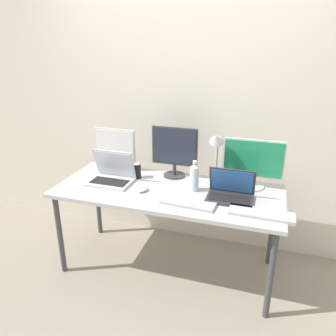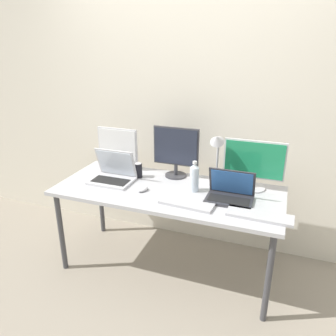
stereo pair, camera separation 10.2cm
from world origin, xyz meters
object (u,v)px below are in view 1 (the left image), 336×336
monitor_right (253,162)px  laptop_secondary (231,192)px  mouse_by_keyboard (143,189)px  desk_lamp (216,150)px  monitor_center (174,150)px  laptop_silver (112,175)px  monitor_left (115,149)px  keyboard_aux (188,203)px  keyboard_main (261,214)px  soda_can_near_keyboard (137,171)px  water_bottle (194,177)px  work_desk (168,196)px

monitor_right → laptop_secondary: size_ratio=1.39×
mouse_by_keyboard → desk_lamp: desk_lamp is taller
monitor_center → laptop_silver: monitor_center is taller
monitor_left → monitor_center: size_ratio=0.88×
desk_lamp → monitor_center: bearing=161.6°
monitor_center → keyboard_aux: monitor_center is taller
monitor_left → keyboard_main: size_ratio=0.88×
soda_can_near_keyboard → monitor_right: bearing=6.1°
keyboard_main → mouse_by_keyboard: mouse_by_keyboard is taller
laptop_silver → mouse_by_keyboard: bearing=-17.9°
laptop_secondary → desk_lamp: bearing=131.5°
monitor_right → desk_lamp: (-0.28, -0.09, 0.11)m
monitor_center → keyboard_aux: (0.24, -0.48, -0.22)m
soda_can_near_keyboard → desk_lamp: 0.71m
monitor_right → keyboard_main: (0.11, -0.45, -0.20)m
soda_can_near_keyboard → monitor_center: bearing=24.4°
laptop_silver → keyboard_main: size_ratio=0.80×
water_bottle → laptop_silver: bearing=-176.7°
laptop_silver → desk_lamp: size_ratio=0.75×
monitor_right → soda_can_near_keyboard: 0.95m
monitor_left → keyboard_aux: size_ratio=0.97×
keyboard_main → keyboard_aux: bearing=-178.0°
water_bottle → keyboard_main: bearing=-25.0°
water_bottle → desk_lamp: 0.27m
monitor_right → keyboard_main: bearing=-76.7°
monitor_right → desk_lamp: size_ratio=1.01×
keyboard_main → keyboard_aux: (-0.51, -0.00, 0.00)m
laptop_silver → laptop_secondary: (0.98, -0.02, -0.01)m
monitor_left → desk_lamp: desk_lamp is taller
mouse_by_keyboard → keyboard_aux: bearing=4.7°
monitor_right → soda_can_near_keyboard: size_ratio=3.71×
monitor_left → laptop_silver: monitor_left is taller
keyboard_main → desk_lamp: (-0.38, 0.35, 0.30)m
mouse_by_keyboard → soda_can_near_keyboard: bearing=141.3°
keyboard_main → water_bottle: size_ratio=1.77×
laptop_secondary → monitor_left: bearing=164.7°
work_desk → monitor_right: size_ratio=3.80×
keyboard_main → desk_lamp: bearing=138.9°
work_desk → keyboard_aux: bearing=-43.4°
work_desk → mouse_by_keyboard: 0.21m
monitor_right → laptop_silver: monitor_right is taller
desk_lamp → laptop_silver: bearing=-169.7°
monitor_center → soda_can_near_keyboard: 0.36m
monitor_left → water_bottle: 0.82m
work_desk → keyboard_main: keyboard_main is taller
keyboard_aux → mouse_by_keyboard: bearing=169.1°
water_bottle → desk_lamp: (0.14, 0.11, 0.20)m
monitor_right → keyboard_aux: monitor_right is taller
laptop_silver → keyboard_aux: (0.70, -0.21, -0.05)m
monitor_center → keyboard_aux: bearing=-63.0°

